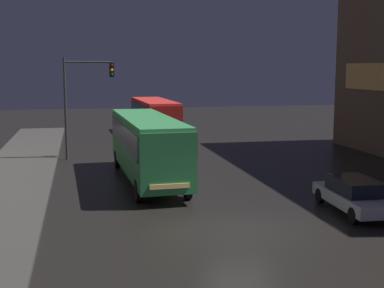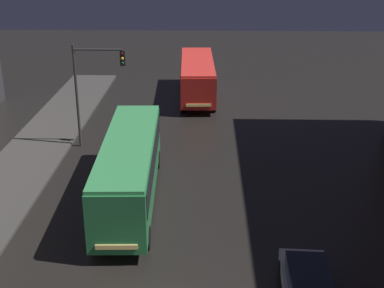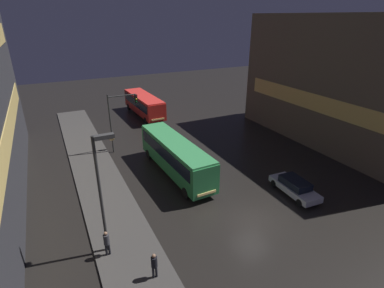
% 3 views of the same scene
% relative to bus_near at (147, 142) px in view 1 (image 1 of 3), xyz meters
% --- Properties ---
extents(ground_plane, '(120.00, 120.00, 0.00)m').
position_rel_bus_near_xyz_m(ground_plane, '(2.21, -8.99, -2.04)').
color(ground_plane, black).
extents(sidewalk_left, '(4.00, 48.00, 0.15)m').
position_rel_bus_near_xyz_m(sidewalk_left, '(-6.79, 1.01, -1.97)').
color(sidewalk_left, '#3D3A38').
rests_on(sidewalk_left, ground).
extents(bus_near, '(2.85, 11.38, 3.32)m').
position_rel_bus_near_xyz_m(bus_near, '(0.00, 0.00, 0.00)').
color(bus_near, '#236B38').
rests_on(bus_near, ground).
extents(bus_far, '(3.01, 10.67, 3.07)m').
position_rel_bus_near_xyz_m(bus_far, '(2.95, 18.53, -0.15)').
color(bus_far, '#AD1E19').
rests_on(bus_far, ground).
extents(car_taxi, '(2.00, 4.69, 1.37)m').
position_rel_bus_near_xyz_m(car_taxi, '(7.44, -7.66, -1.33)').
color(car_taxi, '#B7B7BC').
rests_on(car_taxi, ground).
extents(traffic_light_main, '(3.15, 0.35, 6.44)m').
position_rel_bus_near_xyz_m(traffic_light_main, '(-3.15, 7.44, 2.29)').
color(traffic_light_main, '#2D2D2D').
rests_on(traffic_light_main, ground).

